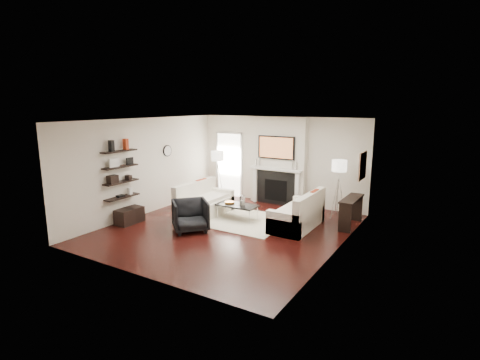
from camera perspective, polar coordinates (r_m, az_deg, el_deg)
The scene contains 71 objects.
room_envelope at distance 9.11m, azimuth -1.96°, elevation 0.58°, with size 6.00×6.00×6.00m.
chimney_breast at distance 11.59m, azimuth 5.85°, elevation 2.90°, with size 1.80×0.25×2.70m, color silver.
fireplace_surround at distance 11.62m, azimuth 5.48°, elevation -1.23°, with size 1.30×0.02×1.04m, color black.
firebox at distance 11.63m, azimuth 5.46°, elevation -1.57°, with size 0.75×0.02×0.65m, color black.
mantel_pilaster_l at distance 11.91m, azimuth 2.30°, elevation -0.72°, with size 0.12×0.08×1.10m, color white.
mantel_pilaster_r at distance 11.30m, azimuth 8.70°, elevation -1.52°, with size 0.12×0.08×1.10m, color white.
mantel_shelf at distance 11.46m, azimuth 5.43°, elevation 1.65°, with size 1.70×0.18×0.07m, color white.
tv_body at distance 11.39m, azimuth 5.55°, elevation 4.94°, with size 1.20×0.06×0.70m, color black.
tv_screen at distance 11.36m, azimuth 5.47°, elevation 4.93°, with size 1.10×0.01×0.62m, color #BF723F.
candlestick_l_tall at distance 11.68m, azimuth 3.04°, elevation 2.80°, with size 0.04×0.04×0.30m, color silver.
candlestick_l_short at distance 11.75m, azimuth 2.48°, elevation 2.70°, with size 0.04×0.04×0.24m, color silver.
candlestick_r_tall at distance 11.21m, azimuth 8.00°, elevation 2.33°, with size 0.04×0.04×0.30m, color silver.
candlestick_r_short at distance 11.17m, azimuth 8.61°, elevation 2.12°, with size 0.04×0.04×0.24m, color silver.
hallway_panel at distance 12.61m, azimuth -1.58°, elevation 2.29°, with size 0.90×0.02×2.10m, color white.
door_trim_l at distance 12.86m, azimuth -3.43°, elevation 2.45°, with size 0.06×0.06×2.16m, color white.
door_trim_r at distance 12.35m, azimuth 0.24°, elevation 2.09°, with size 0.06×0.06×2.16m, color white.
door_trim_top at distance 12.47m, azimuth -1.66°, elevation 7.18°, with size 1.02×0.06×0.06m, color white.
rug at distance 10.19m, azimuth -0.24°, elevation -6.01°, with size 2.60×2.00×0.01m, color #F1E7C6.
loveseat_left_base at distance 10.58m, azimuth -5.40°, elevation -4.24°, with size 0.85×1.80×0.42m, color white.
loveseat_left_back at distance 10.70m, azimuth -6.88°, elevation -2.35°, with size 0.18×1.80×0.80m, color white.
loveseat_left_arm_n at distance 9.95m, azimuth -8.20°, elevation -4.81°, with size 0.85×0.18×0.60m, color white.
loveseat_left_arm_s at distance 11.20m, azimuth -2.94°, elevation -2.84°, with size 0.85×0.18×0.60m, color white.
loveseat_left_cushion at distance 10.49m, azimuth -5.21°, elevation -2.92°, with size 0.63×1.44×0.10m, color white.
pillow_left_orange at distance 10.88m, azimuth -5.93°, elevation -0.98°, with size 0.10×0.42×0.42m, color #9D2E13.
pillow_left_charcoal at distance 10.43m, azimuth -7.92°, elevation -1.65°, with size 0.10×0.40×0.40m, color black.
loveseat_right_base at distance 9.63m, azimuth 8.64°, elevation -5.93°, with size 0.85×1.80×0.42m, color white.
loveseat_right_back at distance 9.43m, azimuth 10.58°, elevation -4.38°, with size 0.18×1.80×0.80m, color white.
loveseat_right_arm_n at distance 8.90m, azimuth 6.63°, elevation -6.75°, with size 0.85×0.18×0.60m, color white.
loveseat_right_arm_s at distance 10.33m, azimuth 10.40°, elevation -4.26°, with size 0.85×0.18×0.60m, color white.
loveseat_right_cushion at distance 9.58m, azimuth 8.41°, elevation -4.40°, with size 0.63×1.44×0.10m, color white.
pillow_right_orange at distance 9.65m, azimuth 11.26°, elevation -2.79°, with size 0.10×0.42×0.42m, color #9D2E13.
pillow_right_charcoal at distance 9.10m, azimuth 9.95°, elevation -3.67°, with size 0.10×0.40×0.40m, color black.
coffee_table at distance 10.08m, azimuth -0.41°, elevation -3.87°, with size 1.10×0.55×0.04m, color black.
coffee_leg_nw at distance 10.23m, azimuth -3.45°, elevation -4.89°, with size 0.02×0.02×0.38m, color silver.
coffee_leg_ne at distance 9.72m, azimuth 1.43°, elevation -5.77°, with size 0.02×0.02×0.38m, color silver.
coffee_leg_sw at distance 10.58m, azimuth -2.09°, elevation -4.32°, with size 0.02×0.02×0.38m, color silver.
coffee_leg_se at distance 10.08m, azimuth 2.68°, elevation -5.12°, with size 0.02×0.02×0.38m, color silver.
hurricane_glass at distance 9.97m, azimuth 0.33°, elevation -3.10°, with size 0.15×0.15×0.26m, color white.
hurricane_candle at distance 9.98m, azimuth 0.33°, elevation -3.46°, with size 0.09×0.09×0.13m, color white.
copper_bowl at distance 10.20m, azimuth -1.61°, elevation -3.43°, with size 0.27×0.27×0.04m, color #A45C1B.
armchair at distance 9.31m, azimuth -7.58°, elevation -5.16°, with size 0.82×0.77×0.84m, color black.
lamp_left_post at distance 12.12m, azimuth -3.39°, elevation -0.28°, with size 0.02×0.02×1.20m, color silver.
lamp_left_shade at distance 11.97m, azimuth -3.44°, elevation 3.71°, with size 0.40×0.40×0.30m, color white.
lamp_left_leg_a at distance 12.05m, azimuth -2.96°, elevation -0.34°, with size 0.02×0.02×1.25m, color silver.
lamp_left_leg_b at distance 12.22m, azimuth -3.35°, elevation -0.17°, with size 0.02×0.02×1.25m, color silver.
lamp_left_leg_c at distance 12.07m, azimuth -3.87°, elevation -0.33°, with size 0.02×0.02×1.25m, color silver.
lamp_right_post at distance 10.55m, azimuth 14.67°, elevation -2.44°, with size 0.02×0.02×1.20m, color silver.
lamp_right_shade at distance 10.38m, azimuth 14.91°, elevation 2.12°, with size 0.40×0.40×0.30m, color white.
lamp_right_leg_a at distance 10.52m, azimuth 15.24°, elevation -2.51°, with size 0.02×0.02×1.25m, color silver.
lamp_right_leg_b at distance 10.65m, azimuth 14.53°, elevation -2.29°, with size 0.02×0.02×1.25m, color silver.
lamp_right_leg_c at distance 10.48m, azimuth 14.23°, elevation -2.51°, with size 0.02×0.02×1.25m, color silver.
console_top at distance 9.87m, azimuth 16.66°, elevation -2.74°, with size 0.35×1.20×0.04m, color black.
console_leg_n at distance 9.45m, azimuth 15.67°, elevation -5.66°, with size 0.30×0.04×0.71m, color black.
console_leg_s at distance 10.48m, azimuth 17.32°, elevation -4.07°, with size 0.30×0.04×0.71m, color black.
wall_art at distance 9.90m, azimuth 18.19°, elevation 2.07°, with size 0.03×0.70×0.70m, color #9B734D.
shelf_bottom at distance 10.21m, azimuth -17.52°, elevation -2.49°, with size 0.25×1.00×0.04m, color black.
shelf_lower at distance 10.12m, azimuth -17.65°, elevation -0.29°, with size 0.25×1.00×0.04m, color black.
shelf_upper at distance 10.05m, azimuth -17.79°, elevation 1.94°, with size 0.25×1.00×0.04m, color black.
shelf_top at distance 10.00m, azimuth -17.93°, elevation 4.20°, with size 0.25×1.00×0.04m, color black.
decor_magfile_a at distance 9.83m, azimuth -19.01°, elevation 4.94°, with size 0.12×0.10×0.28m, color black.
decor_magfile_b at distance 10.13m, azimuth -17.02°, elevation 5.25°, with size 0.12×0.10×0.28m, color #9D2E13.
decor_frame_a at distance 9.92m, azimuth -18.62°, elevation 2.51°, with size 0.04×0.30×0.22m, color white.
decor_frame_b at distance 10.25m, azimuth -16.45°, elevation 2.81°, with size 0.04×0.22×0.18m, color black.
decor_wine_rack at distance 9.93m, azimuth -18.84°, elevation 0.11°, with size 0.18×0.25×0.20m, color black.
decor_box_small at distance 10.27m, azimuth -16.63°, elevation 0.38°, with size 0.15×0.12×0.12m, color black.
decor_books at distance 10.17m, azimuth -17.75°, elevation -2.31°, with size 0.14×0.20×0.05m, color black.
decor_box_tall at distance 10.36m, azimuth -16.44°, elevation -1.61°, with size 0.10×0.10×0.18m, color white.
clock_rim at distance 11.42m, azimuth -11.04°, elevation 4.39°, with size 0.34×0.34×0.04m, color black.
clock_face at distance 11.40m, azimuth -10.94°, elevation 4.39°, with size 0.29×0.29×0.01m, color white.
ottoman_near at distance 10.38m, azimuth -15.82°, elevation -5.02°, with size 0.40×0.40×0.40m, color black.
ottoman_far at distance 10.17m, azimuth -17.18°, elevation -5.44°, with size 0.40×0.40×0.40m, color black.
Camera 1 is at (4.90, -7.48, 3.09)m, focal length 28.00 mm.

